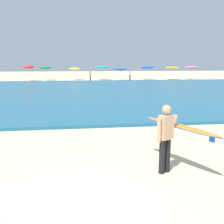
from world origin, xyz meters
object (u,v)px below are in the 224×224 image
at_px(beach_umbrella_0, 28,67).
at_px(beach_umbrella_2, 75,69).
at_px(beach_umbrella_3, 102,67).
at_px(surfer_with_board, 172,131).
at_px(beach_umbrella_1, 45,67).
at_px(beach_umbrella_7, 191,67).
at_px(beachgoer_near_row_left, 130,75).
at_px(beach_umbrella_6, 172,68).
at_px(beachgoer_near_row_mid, 90,75).
at_px(beach_umbrella_5, 147,67).
at_px(beach_umbrella_4, 120,69).

bearing_deg(beach_umbrella_0, beach_umbrella_2, 3.37).
distance_m(beach_umbrella_2, beach_umbrella_3, 4.38).
bearing_deg(surfer_with_board, beach_umbrella_0, 105.69).
bearing_deg(beach_umbrella_2, beach_umbrella_1, -177.01).
bearing_deg(beach_umbrella_7, beachgoer_near_row_left, 176.60).
relative_size(beach_umbrella_0, beach_umbrella_1, 1.05).
bearing_deg(beach_umbrella_0, beach_umbrella_6, -2.48).
height_order(beach_umbrella_2, beachgoer_near_row_mid, beach_umbrella_2).
relative_size(beach_umbrella_1, beachgoer_near_row_mid, 1.47).
xyz_separation_m(beach_umbrella_3, beach_umbrella_5, (7.18, -0.96, 0.04)).
relative_size(beach_umbrella_1, beach_umbrella_6, 1.06).
height_order(beach_umbrella_5, beachgoer_near_row_mid, beach_umbrella_5).
distance_m(beach_umbrella_0, beach_umbrella_2, 7.10).
height_order(beach_umbrella_4, beachgoer_near_row_mid, beach_umbrella_4).
relative_size(surfer_with_board, beachgoer_near_row_mid, 1.46).
xyz_separation_m(beach_umbrella_2, beach_umbrella_5, (11.46, -1.86, 0.26)).
bearing_deg(beachgoer_near_row_left, beach_umbrella_7, -3.40).
height_order(beach_umbrella_1, beach_umbrella_5, beach_umbrella_5).
bearing_deg(beachgoer_near_row_mid, surfer_with_board, -89.22).
height_order(beach_umbrella_3, beach_umbrella_7, beach_umbrella_3).
height_order(beach_umbrella_1, beach_umbrella_2, beach_umbrella_1).
xyz_separation_m(beach_umbrella_1, beach_umbrella_6, (20.35, -1.17, -0.05)).
distance_m(surfer_with_board, beach_umbrella_5, 35.04).
relative_size(beach_umbrella_4, beachgoer_near_row_mid, 1.44).
distance_m(surfer_with_board, beach_umbrella_0, 36.79).
xyz_separation_m(surfer_with_board, beach_umbrella_5, (8.60, 33.96, 1.03)).
height_order(surfer_with_board, beachgoer_near_row_left, surfer_with_board).
relative_size(surfer_with_board, beach_umbrella_1, 0.99).
bearing_deg(beach_umbrella_1, beach_umbrella_0, -175.95).
relative_size(beach_umbrella_0, beachgoer_near_row_left, 1.55).
relative_size(beach_umbrella_1, beach_umbrella_3, 1.02).
height_order(beach_umbrella_1, beachgoer_near_row_mid, beach_umbrella_1).
bearing_deg(beachgoer_near_row_mid, beach_umbrella_0, 171.49).
height_order(beach_umbrella_0, beach_umbrella_5, beach_umbrella_0).
bearing_deg(beach_umbrella_2, surfer_with_board, -85.43).
bearing_deg(beach_umbrella_6, beach_umbrella_2, 174.90).
distance_m(surfer_with_board, beach_umbrella_1, 36.36).
bearing_deg(beachgoer_near_row_left, beachgoer_near_row_mid, 179.80).
height_order(beach_umbrella_0, beach_umbrella_6, beach_umbrella_0).
bearing_deg(beach_umbrella_5, beachgoer_near_row_mid, 179.85).
distance_m(surfer_with_board, beachgoer_near_row_left, 34.45).
height_order(beach_umbrella_1, beach_umbrella_7, beach_umbrella_1).
relative_size(beach_umbrella_0, beach_umbrella_7, 1.11).
bearing_deg(beach_umbrella_0, beachgoer_near_row_left, -5.23).
distance_m(beach_umbrella_4, beach_umbrella_6, 8.80).
relative_size(surfer_with_board, beach_umbrella_0, 0.94).
bearing_deg(beach_umbrella_4, beach_umbrella_0, 172.56).
height_order(beach_umbrella_1, beach_umbrella_4, beach_umbrella_1).
distance_m(beach_umbrella_0, beachgoer_near_row_mid, 9.67).
xyz_separation_m(beach_umbrella_5, beach_umbrella_6, (4.33, 0.45, -0.10)).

